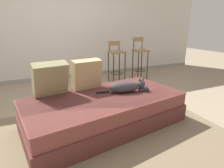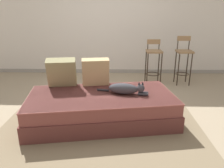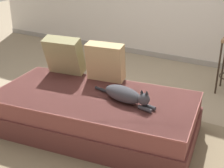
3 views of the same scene
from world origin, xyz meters
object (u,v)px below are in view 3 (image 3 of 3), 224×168
(throw_pillow_middle, at_px, (105,62))
(cat, at_px, (126,95))
(throw_pillow_corner, at_px, (64,55))
(couch, at_px, (95,113))

(throw_pillow_middle, xyz_separation_m, cat, (0.45, -0.37, -0.14))
(throw_pillow_corner, height_order, cat, throw_pillow_corner)
(couch, bearing_deg, throw_pillow_middle, 105.77)
(couch, bearing_deg, cat, 5.23)
(couch, xyz_separation_m, throw_pillow_middle, (-0.11, 0.40, 0.42))
(throw_pillow_corner, bearing_deg, throw_pillow_middle, 8.63)
(throw_pillow_corner, xyz_separation_m, throw_pillow_middle, (0.51, 0.08, -0.01))
(throw_pillow_middle, relative_size, cat, 0.60)
(couch, height_order, throw_pillow_corner, throw_pillow_corner)
(couch, distance_m, throw_pillow_corner, 0.82)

